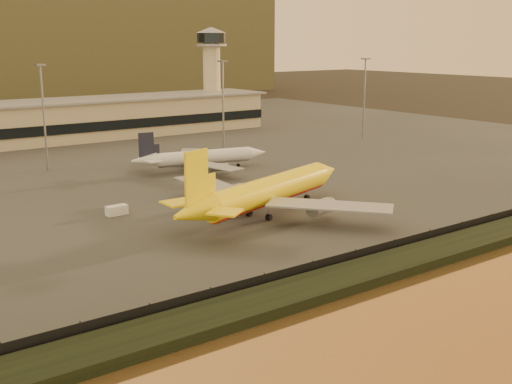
% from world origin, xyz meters
% --- Properties ---
extents(ground, '(900.00, 900.00, 0.00)m').
position_xyz_m(ground, '(0.00, 0.00, 0.00)').
color(ground, black).
rests_on(ground, ground).
extents(embankment, '(320.00, 7.00, 1.40)m').
position_xyz_m(embankment, '(0.00, -17.00, 0.70)').
color(embankment, black).
rests_on(embankment, ground).
extents(tarmac, '(320.00, 220.00, 0.20)m').
position_xyz_m(tarmac, '(0.00, 95.00, 0.10)').
color(tarmac, '#2D2D2D').
rests_on(tarmac, ground).
extents(perimeter_fence, '(300.00, 0.05, 2.20)m').
position_xyz_m(perimeter_fence, '(0.00, -13.00, 1.30)').
color(perimeter_fence, black).
rests_on(perimeter_fence, tarmac).
extents(control_tower, '(11.20, 11.20, 35.50)m').
position_xyz_m(control_tower, '(70.00, 131.00, 21.66)').
color(control_tower, '#C5AD88').
rests_on(control_tower, tarmac).
extents(apron_light_masts, '(152.20, 12.20, 25.40)m').
position_xyz_m(apron_light_masts, '(15.00, 75.00, 15.70)').
color(apron_light_masts, slate).
rests_on(apron_light_masts, tarmac).
extents(dhl_cargo_jet, '(47.50, 45.31, 14.50)m').
position_xyz_m(dhl_cargo_jet, '(8.17, 15.52, 4.53)').
color(dhl_cargo_jet, yellow).
rests_on(dhl_cargo_jet, tarmac).
extents(white_narrowbody_jet, '(34.40, 33.07, 9.94)m').
position_xyz_m(white_narrowbody_jet, '(20.62, 58.44, 3.17)').
color(white_narrowbody_jet, silver).
rests_on(white_narrowbody_jet, tarmac).
extents(gse_vehicle_yellow, '(4.02, 2.68, 1.66)m').
position_xyz_m(gse_vehicle_yellow, '(10.46, 23.95, 1.03)').
color(gse_vehicle_yellow, yellow).
rests_on(gse_vehicle_yellow, tarmac).
extents(gse_vehicle_white, '(3.94, 1.93, 1.74)m').
position_xyz_m(gse_vehicle_white, '(-13.76, 31.73, 1.07)').
color(gse_vehicle_white, silver).
rests_on(gse_vehicle_white, tarmac).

